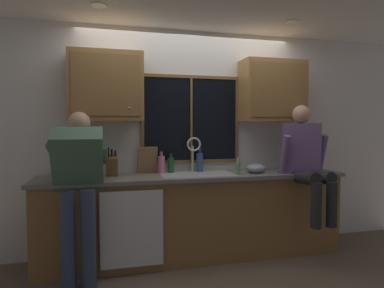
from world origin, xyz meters
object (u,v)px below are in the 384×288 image
knife_block (112,166)px  person_standing (78,178)px  person_sitting_on_counter (306,157)px  bottle_tall_clear (171,165)px  bottle_amber_small (161,164)px  cutting_board (148,160)px  bottle_green_glass (200,162)px  soap_dispenser (238,168)px  mixing_bowl (256,168)px

knife_block → person_standing: bearing=-125.6°
person_sitting_on_counter → knife_block: bearing=169.9°
bottle_tall_clear → bottle_amber_small: bearing=-170.5°
cutting_board → bottle_green_glass: cutting_board is taller
person_standing → person_sitting_on_counter: 2.38m
soap_dispenser → mixing_bowl: bearing=17.3°
person_standing → mixing_bowl: person_standing is taller
cutting_board → bottle_green_glass: 0.60m
mixing_bowl → bottle_green_glass: (-0.59, 0.24, 0.07)m
mixing_bowl → bottle_amber_small: bearing=168.5°
person_sitting_on_counter → bottle_tall_clear: bearing=162.5°
mixing_bowl → bottle_tall_clear: bearing=166.1°
knife_block → bottle_tall_clear: (0.65, 0.08, -0.02)m
mixing_bowl → bottle_amber_small: bottle_amber_small is taller
bottle_tall_clear → mixing_bowl: bearing=-13.9°
person_sitting_on_counter → soap_dispenser: (-0.74, 0.14, -0.11)m
soap_dispenser → bottle_amber_small: size_ratio=0.73×
person_standing → bottle_amber_small: (0.84, 0.49, 0.05)m
cutting_board → bottle_tall_clear: cutting_board is taller
person_sitting_on_counter → mixing_bowl: (-0.49, 0.22, -0.13)m
knife_block → bottle_tall_clear: knife_block is taller
soap_dispenser → person_standing: bearing=-173.1°
mixing_bowl → bottle_green_glass: bearing=158.3°
cutting_board → bottle_green_glass: size_ratio=1.08×
cutting_board → bottle_amber_small: size_ratio=1.19×
mixing_bowl → cutting_board: bearing=167.2°
mixing_bowl → bottle_green_glass: size_ratio=0.80×
cutting_board → bottle_tall_clear: bearing=-8.8°
mixing_bowl → soap_dispenser: 0.26m
person_standing → bottle_tall_clear: bearing=28.0°
person_sitting_on_counter → soap_dispenser: bearing=169.2°
bottle_tall_clear → person_sitting_on_counter: bearing=-17.5°
soap_dispenser → bottle_green_glass: 0.47m
bottle_tall_clear → soap_dispenser: bearing=-24.3°
soap_dispenser → bottle_amber_small: 0.84m
person_sitting_on_counter → mixing_bowl: 0.55m
person_standing → soap_dispenser: 1.65m
person_standing → bottle_green_glass: size_ratio=5.70×
bottle_green_glass → soap_dispenser: bearing=-42.5°
bottle_green_glass → cutting_board: bearing=176.7°
person_standing → knife_block: (0.30, 0.42, 0.06)m
soap_dispenser → bottle_tall_clear: bottle_tall_clear is taller
bottle_tall_clear → bottle_amber_small: 0.11m
person_standing → cutting_board: bearing=38.2°
cutting_board → soap_dispenser: 1.00m
soap_dispenser → bottle_green_glass: size_ratio=0.66×
cutting_board → soap_dispenser: size_ratio=1.64×
person_standing → bottle_tall_clear: (0.95, 0.51, 0.04)m
knife_block → soap_dispenser: 1.35m
person_sitting_on_counter → bottle_tall_clear: person_sitting_on_counter is taller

